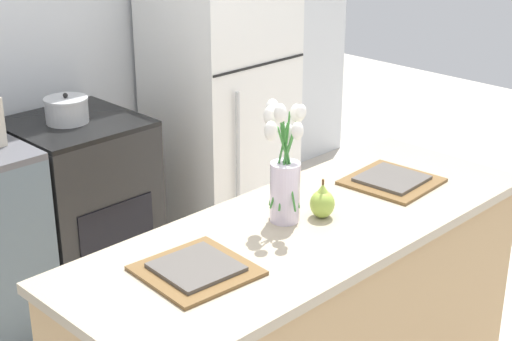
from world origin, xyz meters
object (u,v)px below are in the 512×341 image
Objects in this scene: flower_vase at (285,171)px; pear_figurine at (323,202)px; plate_setting_left at (196,269)px; refrigerator at (220,90)px; stove_range at (81,204)px; plate_setting_right at (392,180)px; cooking_pot at (67,110)px.

pear_figurine is (0.11, -0.08, -0.13)m from flower_vase.
pear_figurine is at bearing -1.42° from plate_setting_left.
stove_range is at bearing -179.96° from refrigerator.
refrigerator is at bearing 58.57° from pear_figurine.
stove_range is at bearing 103.69° from plate_setting_right.
stove_range is 0.52× the size of refrigerator.
plate_setting_left is 1.69m from cooking_pot.
plate_setting_left is at bearing 180.00° from plate_setting_right.
cooking_pot is (-0.42, 1.59, 0.01)m from plate_setting_right.
pear_figurine reaches higher than plate_setting_right.
plate_setting_right is at bearing -76.31° from stove_range.
refrigerator is 5.16× the size of plate_setting_right.
flower_vase is 1.54m from cooking_pot.
flower_vase is at bearing 7.95° from plate_setting_left.
refrigerator is 1.88m from pear_figurine.
stove_range is 2.70× the size of plate_setting_left.
cooking_pot is at bearing 174.24° from stove_range.
stove_range is at bearing 84.68° from flower_vase.
flower_vase is (-0.14, -1.53, 0.66)m from stove_range.
flower_vase reaches higher than cooking_pot.
refrigerator reaches higher than stove_range.
stove_range is 6.31× the size of pear_figurine.
flower_vase is at bearing 173.31° from plate_setting_right.
flower_vase is 0.48m from plate_setting_left.
plate_setting_left is (-0.44, -0.06, -0.17)m from flower_vase.
pear_figurine reaches higher than plate_setting_left.
cooking_pot reaches higher than plate_setting_left.
cooking_pot is (-0.98, 0.00, 0.10)m from refrigerator.
cooking_pot is (0.56, 1.59, 0.01)m from plate_setting_left.
refrigerator reaches higher than pear_figurine.
plate_setting_left is 0.97m from plate_setting_right.
refrigerator is 2.21m from plate_setting_left.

